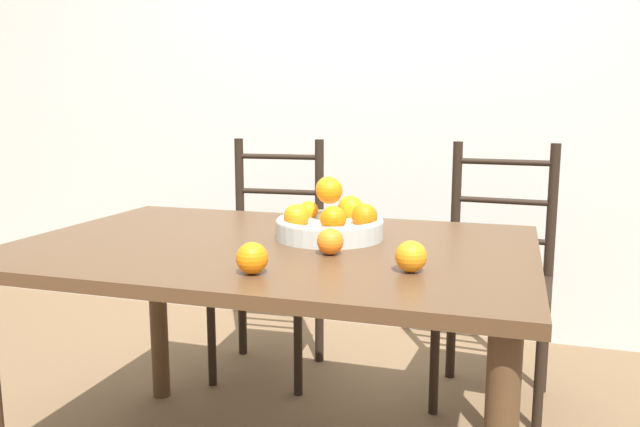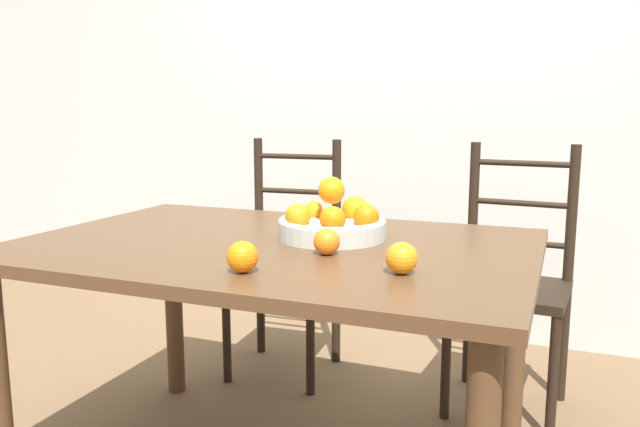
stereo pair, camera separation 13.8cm
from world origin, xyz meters
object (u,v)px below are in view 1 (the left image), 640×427
Objects in this scene: fruit_bowl at (330,221)px; orange_loose_2 at (411,256)px; orange_loose_0 at (330,241)px; orange_loose_1 at (252,258)px; chair_right at (496,283)px; chair_left at (270,265)px.

fruit_bowl reaches higher than orange_loose_2.
orange_loose_1 is at bearing -115.95° from orange_loose_0.
orange_loose_2 is 1.10m from chair_right.
orange_loose_2 is at bearing -56.18° from chair_left.
orange_loose_2 is 0.08× the size of chair_left.
orange_loose_1 is 1.28m from chair_left.
orange_loose_0 is at bearing -110.08° from chair_right.
chair_left and chair_right have the same top height.
orange_loose_1 reaches higher than orange_loose_0.
chair_left reaches higher than orange_loose_0.
orange_loose_0 is 0.94× the size of orange_loose_2.
chair_right reaches higher than orange_loose_1.
orange_loose_0 is 1.06m from chair_right.
chair_left is (-0.54, 0.91, -0.33)m from orange_loose_0.
chair_right reaches higher than fruit_bowl.
chair_right is at bearing -3.37° from chair_left.
fruit_bowl is 4.52× the size of orange_loose_0.
chair_left is at bearing 120.81° from orange_loose_0.
orange_loose_1 is 0.07× the size of chair_left.
fruit_bowl is 0.22m from orange_loose_0.
orange_loose_1 is (-0.12, -0.25, 0.00)m from orange_loose_0.
fruit_bowl is at bearing -119.73° from chair_right.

